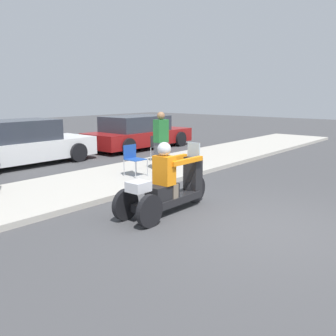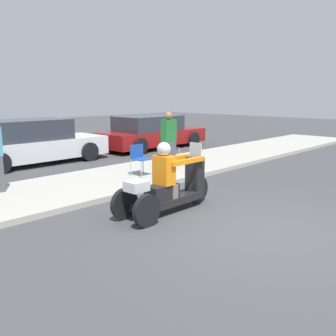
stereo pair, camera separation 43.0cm
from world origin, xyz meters
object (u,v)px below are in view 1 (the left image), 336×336
object	(u,v)px
folding_chair_set_back	(133,157)
parked_car_lot_left	(138,133)
folding_chair_curbside	(158,145)
spectator_with_child	(161,142)
parked_car_lot_right	(19,144)
motorcycle_trike	(168,187)

from	to	relation	value
folding_chair_set_back	parked_car_lot_left	xyz separation A→B (m)	(4.37, 4.09, 0.03)
folding_chair_curbside	folding_chair_set_back	bearing A→B (deg)	-154.91
spectator_with_child	folding_chair_set_back	distance (m)	1.08
spectator_with_child	folding_chair_set_back	world-z (taller)	spectator_with_child
spectator_with_child	parked_car_lot_right	bearing A→B (deg)	113.65
motorcycle_trike	parked_car_lot_right	world-z (taller)	parked_car_lot_right
motorcycle_trike	folding_chair_set_back	world-z (taller)	motorcycle_trike
motorcycle_trike	parked_car_lot_left	size ratio (longest dim) A/B	0.48
motorcycle_trike	spectator_with_child	world-z (taller)	spectator_with_child
spectator_with_child	folding_chair_curbside	bearing A→B (deg)	44.50
motorcycle_trike	folding_chair_curbside	xyz separation A→B (m)	(3.71, 3.54, 0.13)
folding_chair_curbside	folding_chair_set_back	world-z (taller)	same
spectator_with_child	folding_chair_set_back	size ratio (longest dim) A/B	2.03
folding_chair_curbside	parked_car_lot_left	size ratio (longest dim) A/B	0.17
spectator_with_child	parked_car_lot_left	world-z (taller)	spectator_with_child
folding_chair_curbside	parked_car_lot_right	world-z (taller)	parked_car_lot_right
spectator_with_child	parked_car_lot_right	world-z (taller)	spectator_with_child
folding_chair_curbside	parked_car_lot_right	distance (m)	4.46
motorcycle_trike	spectator_with_child	bearing A→B (deg)	43.21
motorcycle_trike	folding_chair_curbside	distance (m)	5.13
folding_chair_curbside	spectator_with_child	bearing A→B (deg)	-135.50
motorcycle_trike	parked_car_lot_left	xyz separation A→B (m)	(5.93, 6.62, 0.16)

